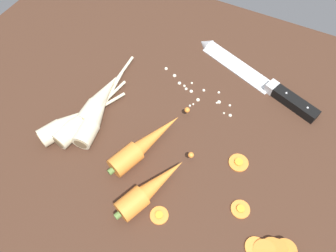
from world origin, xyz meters
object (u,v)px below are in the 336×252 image
(carrot_slice_stray_far, at_px, (159,215))
(parsnip_back, at_px, (81,120))
(whole_carrot, at_px, (145,144))
(parsnip_front, at_px, (95,118))
(carrot_slice_stray_near, at_px, (239,162))
(carrot_slice_stray_mid, at_px, (240,209))
(parsnip_mid_right, at_px, (101,98))
(carrot_slice_stack, at_px, (271,250))
(parsnip_mid_left, at_px, (69,123))
(chefs_knife, at_px, (252,75))
(whole_carrot_second, at_px, (150,189))

(carrot_slice_stray_far, bearing_deg, parsnip_back, 157.48)
(whole_carrot, bearing_deg, parsnip_front, 175.96)
(parsnip_back, relative_size, carrot_slice_stray_near, 5.25)
(carrot_slice_stray_far, bearing_deg, whole_carrot, 129.58)
(carrot_slice_stray_near, bearing_deg, carrot_slice_stray_mid, -67.90)
(parsnip_front, distance_m, carrot_slice_stray_far, 0.25)
(parsnip_mid_right, bearing_deg, carrot_slice_stack, -17.33)
(carrot_slice_stack, relative_size, carrot_slice_stray_near, 2.11)
(carrot_slice_stack, bearing_deg, carrot_slice_stray_mid, 147.35)
(parsnip_mid_left, distance_m, parsnip_mid_right, 0.09)
(chefs_knife, bearing_deg, parsnip_mid_left, -133.15)
(parsnip_back, distance_m, carrot_slice_stray_near, 0.34)
(carrot_slice_stack, bearing_deg, parsnip_back, 171.45)
(parsnip_mid_left, height_order, carrot_slice_stray_mid, parsnip_mid_left)
(parsnip_mid_left, xyz_separation_m, parsnip_back, (0.02, 0.02, -0.00))
(parsnip_back, xyz_separation_m, carrot_slice_stray_far, (0.24, -0.10, -0.02))
(whole_carrot, distance_m, carrot_slice_stray_near, 0.19)
(carrot_slice_stack, bearing_deg, whole_carrot_second, -179.57)
(parsnip_front, bearing_deg, parsnip_mid_right, 110.01)
(parsnip_back, relative_size, carrot_slice_stack, 2.49)
(parsnip_mid_right, bearing_deg, parsnip_mid_left, -104.82)
(parsnip_front, height_order, carrot_slice_stray_mid, parsnip_front)
(parsnip_front, bearing_deg, carrot_slice_stack, -11.61)
(whole_carrot_second, relative_size, carrot_slice_stack, 2.16)
(chefs_knife, distance_m, parsnip_mid_right, 0.36)
(parsnip_back, bearing_deg, carrot_slice_stack, -8.55)
(parsnip_mid_left, distance_m, carrot_slice_stack, 0.46)
(whole_carrot_second, bearing_deg, carrot_slice_stray_far, -41.91)
(whole_carrot_second, distance_m, parsnip_mid_right, 0.24)
(chefs_knife, relative_size, carrot_slice_stray_mid, 9.40)
(carrot_slice_stack, bearing_deg, carrot_slice_stray_far, -170.47)
(parsnip_mid_right, xyz_separation_m, carrot_slice_stack, (0.44, -0.14, -0.01))
(carrot_slice_stray_far, bearing_deg, carrot_slice_stray_near, 61.11)
(carrot_slice_stack, relative_size, carrot_slice_stray_mid, 2.35)
(parsnip_mid_left, relative_size, parsnip_back, 0.94)
(chefs_knife, distance_m, carrot_slice_stray_near, 0.24)
(carrot_slice_stray_near, height_order, carrot_slice_stray_mid, same)
(whole_carrot_second, bearing_deg, parsnip_mid_left, 167.02)
(whole_carrot_second, height_order, carrot_slice_stray_mid, whole_carrot_second)
(chefs_knife, distance_m, carrot_slice_stray_far, 0.41)
(parsnip_mid_left, bearing_deg, parsnip_back, 39.93)
(parsnip_mid_right, height_order, carrot_slice_stray_far, parsnip_mid_right)
(parsnip_front, relative_size, carrot_slice_stray_far, 6.27)
(carrot_slice_stray_near, bearing_deg, whole_carrot_second, -133.24)
(whole_carrot_second, bearing_deg, carrot_slice_stray_mid, 16.00)
(whole_carrot_second, distance_m, parsnip_front, 0.20)
(whole_carrot_second, relative_size, carrot_slice_stray_mid, 5.07)
(parsnip_front, xyz_separation_m, carrot_slice_stray_far, (0.22, -0.12, -0.02))
(chefs_knife, xyz_separation_m, parsnip_mid_left, (-0.30, -0.32, 0.01))
(chefs_knife, height_order, carrot_slice_stray_far, chefs_knife)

